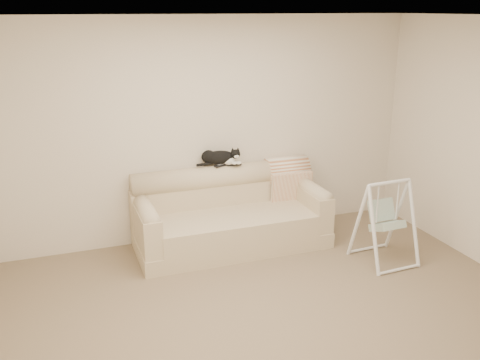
# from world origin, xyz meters

# --- Properties ---
(ground_plane) EXTENTS (5.00, 5.00, 0.00)m
(ground_plane) POSITION_xyz_m (0.00, 0.00, 0.00)
(ground_plane) COLOR #7A654D
(ground_plane) RESTS_ON ground
(room_shell) EXTENTS (5.04, 4.04, 2.60)m
(room_shell) POSITION_xyz_m (0.00, 0.00, 1.53)
(room_shell) COLOR beige
(room_shell) RESTS_ON ground
(sofa) EXTENTS (2.20, 0.93, 0.90)m
(sofa) POSITION_xyz_m (0.09, 1.62, 0.35)
(sofa) COLOR #CAB38E
(sofa) RESTS_ON ground
(remote_a) EXTENTS (0.19, 0.11, 0.03)m
(remote_a) POSITION_xyz_m (0.08, 1.85, 0.91)
(remote_a) COLOR black
(remote_a) RESTS_ON sofa
(remote_b) EXTENTS (0.18, 0.07, 0.02)m
(remote_b) POSITION_xyz_m (0.23, 1.83, 0.91)
(remote_b) COLOR black
(remote_b) RESTS_ON sofa
(tuxedo_cat) EXTENTS (0.53, 0.27, 0.21)m
(tuxedo_cat) POSITION_xyz_m (0.06, 1.87, 1.00)
(tuxedo_cat) COLOR black
(tuxedo_cat) RESTS_ON sofa
(throw_blanket) EXTENTS (0.52, 0.38, 0.58)m
(throw_blanket) POSITION_xyz_m (0.92, 1.84, 0.72)
(throw_blanket) COLOR #B86C3E
(throw_blanket) RESTS_ON sofa
(baby_swing) EXTENTS (0.59, 0.63, 0.93)m
(baby_swing) POSITION_xyz_m (1.54, 0.63, 0.46)
(baby_swing) COLOR white
(baby_swing) RESTS_ON ground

